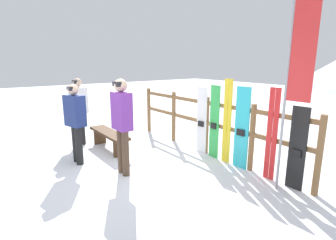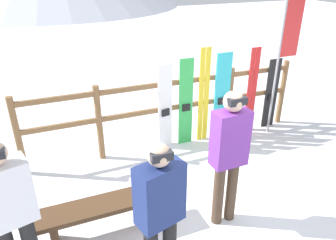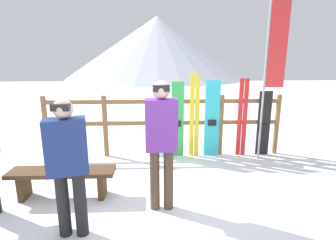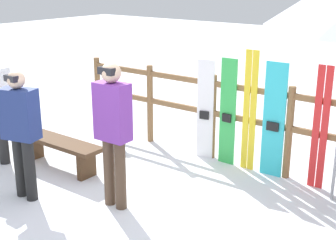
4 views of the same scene
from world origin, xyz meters
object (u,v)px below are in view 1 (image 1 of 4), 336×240
at_px(ski_pair_red, 272,135).
at_px(snowboard_black_stripe, 297,149).
at_px(person_white, 79,107).
at_px(snowboard_green, 214,122).
at_px(ski_pair_yellow, 227,122).
at_px(rental_flag, 296,68).
at_px(bench, 109,136).
at_px(snowboard_white, 202,121).
at_px(person_purple, 122,120).
at_px(snowboard_cyan, 242,128).
at_px(person_navy, 75,119).

xyz_separation_m(ski_pair_red, snowboard_black_stripe, (0.46, -0.00, -0.13)).
xyz_separation_m(person_white, snowboard_green, (2.69, 1.98, -0.17)).
distance_m(ski_pair_yellow, rental_flag, 1.80).
bearing_deg(snowboard_black_stripe, bench, -156.04).
height_order(snowboard_white, ski_pair_red, ski_pair_red).
distance_m(person_white, rental_flag, 4.89).
distance_m(snowboard_white, rental_flag, 2.46).
distance_m(person_white, person_purple, 2.32).
height_order(snowboard_cyan, ski_pair_red, ski_pair_red).
bearing_deg(snowboard_white, snowboard_green, 0.01).
bearing_deg(rental_flag, ski_pair_red, 150.98).
bearing_deg(snowboard_green, ski_pair_yellow, 0.56).
xyz_separation_m(bench, snowboard_white, (1.43, 1.61, 0.42)).
distance_m(person_white, ski_pair_yellow, 3.63).
bearing_deg(ski_pair_yellow, rental_flag, -9.31).
bearing_deg(bench, person_purple, -13.86).
relative_size(snowboard_white, ski_pair_yellow, 0.88).
height_order(bench, snowboard_cyan, snowboard_cyan).
xyz_separation_m(bench, ski_pair_red, (3.16, 1.61, 0.48)).
distance_m(ski_pair_yellow, snowboard_cyan, 0.37).
height_order(person_purple, rental_flag, rental_flag).
distance_m(ski_pair_yellow, ski_pair_red, 1.00).
bearing_deg(ski_pair_red, person_navy, -138.05).
height_order(person_navy, snowboard_cyan, person_navy).
xyz_separation_m(snowboard_black_stripe, rental_flag, (-0.04, -0.23, 1.26)).
bearing_deg(rental_flag, person_white, -158.52).
bearing_deg(person_white, bench, 23.03).
bearing_deg(snowboard_white, rental_flag, -6.10).
xyz_separation_m(snowboard_cyan, rental_flag, (1.05, -0.23, 1.15)).
relative_size(person_white, snowboard_cyan, 1.03).
distance_m(snowboard_white, snowboard_black_stripe, 2.19).
distance_m(snowboard_white, ski_pair_red, 1.72).
xyz_separation_m(snowboard_white, snowboard_green, (0.38, 0.00, 0.03)).
bearing_deg(person_white, ski_pair_red, 26.19).
bearing_deg(snowboard_black_stripe, person_white, -156.22).
distance_m(snowboard_white, snowboard_green, 0.38).
distance_m(bench, snowboard_white, 2.19).
relative_size(snowboard_white, snowboard_cyan, 0.94).
bearing_deg(snowboard_green, snowboard_white, -179.99).
height_order(person_navy, snowboard_green, person_navy).
relative_size(bench, snowboard_white, 1.01).
bearing_deg(ski_pair_red, snowboard_white, -179.89).
bearing_deg(snowboard_white, bench, -131.70).
bearing_deg(ski_pair_yellow, snowboard_green, -179.44).
distance_m(snowboard_white, snowboard_cyan, 1.09).
relative_size(person_navy, snowboard_white, 1.07).
distance_m(snowboard_green, rental_flag, 2.12).
bearing_deg(rental_flag, snowboard_white, 173.90).
relative_size(snowboard_black_stripe, rental_flag, 0.45).
bearing_deg(person_navy, snowboard_green, 60.29).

